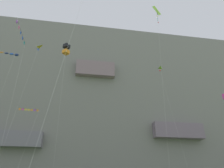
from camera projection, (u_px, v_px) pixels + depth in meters
cliff_face at (91, 111)px, 77.07m from camera, size 180.00×32.83×55.53m
kite_delta_near_cliff at (160, 75)px, 49.49m from camera, size 3.54×4.27×27.81m
kite_delta_upper_mid at (35, 51)px, 48.35m from camera, size 3.20×4.17×31.91m
kite_diamond_mid_center at (157, 13)px, 39.32m from camera, size 2.99×1.90×34.02m
kite_windsock_far_left at (12, 55)px, 43.84m from camera, size 4.00×3.09×28.01m
kite_box_upper_right at (66, 49)px, 41.89m from camera, size 1.57×2.10×28.49m
kite_banner_high_center at (20, 38)px, 35.63m from camera, size 2.90×8.48×26.86m
kite_banner_mid_left at (27, 117)px, 34.77m from camera, size 3.44×2.07×14.34m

